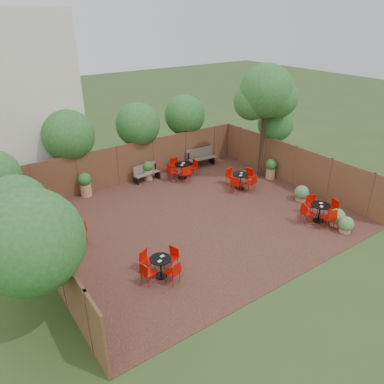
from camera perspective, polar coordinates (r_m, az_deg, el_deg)
ground at (r=15.60m, az=0.37°, el=-4.18°), size 80.00×80.00×0.00m
courtyard_paving at (r=15.60m, az=0.37°, el=-4.14°), size 12.00×10.00×0.02m
fence_back at (r=19.06m, az=-8.43°, el=4.66°), size 12.00×0.08×2.00m
fence_left at (r=13.05m, az=-21.79°, el=-7.71°), size 0.08×10.00×2.00m
fence_right at (r=18.95m, az=15.33°, el=3.87°), size 0.08×10.00×2.00m
neighbour_building at (r=19.64m, az=-25.28°, el=12.30°), size 5.00×4.00×8.00m
overhang_foliage at (r=15.44m, az=-12.16°, el=5.87°), size 15.55×10.74×2.66m
courtyard_tree at (r=18.68m, az=11.25°, el=14.33°), size 2.74×2.64×5.67m
park_bench_left at (r=19.07m, az=-7.06°, el=3.00°), size 1.43×0.62×0.86m
park_bench_right at (r=20.77m, az=1.36°, el=5.38°), size 1.68×0.72×1.01m
bistro_tables at (r=15.82m, az=1.06°, el=-1.83°), size 10.66×8.50×0.89m
planters at (r=17.70m, az=-10.18°, el=1.45°), size 11.90×4.13×1.17m
low_shrubs at (r=16.55m, az=19.66°, el=-2.56°), size 1.36×3.43×0.71m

